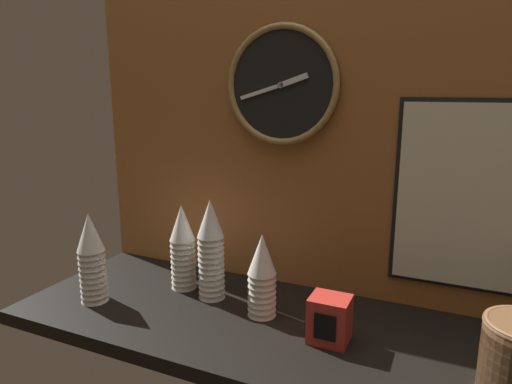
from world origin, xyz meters
TOP-DOWN VIEW (x-y plane):
  - ground_plane at (0.00, 0.00)cm, footprint 160.00×56.00cm
  - wall_tiled_back at (0.00, 26.50)cm, footprint 160.00×3.00cm
  - cup_stack_center_left at (-28.41, 5.52)cm, footprint 8.12×8.12cm
  - cup_stack_left at (-40.22, 8.13)cm, footprint 8.12×8.12cm
  - cup_stack_center at (-9.95, 1.69)cm, footprint 8.12×8.12cm
  - cup_stack_far_left at (-59.47, -11.18)cm, footprint 8.12×8.12cm
  - wall_clock at (-13.25, 23.47)cm, footprint 35.70×2.70cm
  - menu_board at (44.53, 24.35)cm, footprint 47.08×1.32cm
  - napkin_dispenser at (11.11, -3.77)cm, footprint 9.95×8.92cm

SIDE VIEW (x-z plane):
  - ground_plane at x=0.00cm, z-range -4.00..0.00cm
  - napkin_dispenser at x=11.11cm, z-range 0.00..11.90cm
  - cup_stack_center at x=-9.95cm, z-range 0.00..23.89cm
  - cup_stack_left at x=-40.22cm, z-range 0.00..27.42cm
  - cup_stack_far_left at x=-59.47cm, z-range 0.00..27.42cm
  - cup_stack_center_left at x=-28.41cm, z-range 0.00..30.96cm
  - menu_board at x=44.53cm, z-range 8.17..60.42cm
  - wall_tiled_back at x=0.00cm, z-range 0.00..105.00cm
  - wall_clock at x=-13.25cm, z-range 45.79..81.49cm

